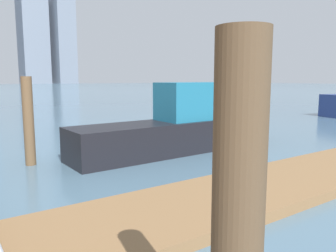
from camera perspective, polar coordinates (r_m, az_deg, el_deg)
The scene contains 7 objects.
ground_plane at distance 13.47m, azimuth -20.02°, elevation -1.73°, with size 300.00×300.00×0.00m, color slate.
floating_dock at distance 8.19m, azimuth 23.76°, elevation -7.35°, with size 14.00×2.00×0.18m, color olive.
dock_piling_0 at distance 2.18m, azimuth 11.70°, elevation -17.57°, with size 0.32×0.32×2.46m, color brown.
dock_piling_2 at distance 9.06m, azimuth -22.63°, elevation 0.73°, with size 0.26×0.26×2.23m, color brown.
moored_boat_0 at distance 10.16m, azimuth 2.51°, elevation -0.13°, with size 6.71×1.62×2.06m.
skyline_tower_3 at distance 170.58m, azimuth -21.93°, elevation 13.29°, with size 11.41×13.15×39.15m, color slate.
skyline_tower_4 at distance 174.43m, azimuth -17.84°, elevation 19.46°, with size 8.86×13.76×75.86m, color slate.
Camera 1 is at (-3.30, 7.12, 2.16)m, focal length 35.85 mm.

